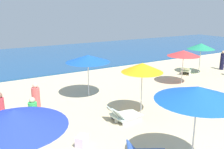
{
  "coord_description": "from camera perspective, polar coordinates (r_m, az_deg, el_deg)",
  "views": [
    {
      "loc": [
        -8.12,
        -2.02,
        4.8
      ],
      "look_at": [
        -1.03,
        9.95,
        1.11
      ],
      "focal_mm": 39.93,
      "sensor_mm": 36.0,
      "label": 1
    }
  ],
  "objects": [
    {
      "name": "beachgoer_2",
      "position": [
        10.41,
        -17.53,
        -9.14
      ],
      "size": [
        0.48,
        0.48,
        1.49
      ],
      "rotation": [
        0.0,
        0.0,
        3.76
      ],
      "color": "green",
      "rests_on": "ground_plane"
    },
    {
      "name": "beachgoer_7",
      "position": [
        11.24,
        -24.06,
        -7.7
      ],
      "size": [
        0.44,
        0.44,
        1.55
      ],
      "rotation": [
        0.0,
        0.0,
        2.38
      ],
      "color": "#D33C4B",
      "rests_on": "ground_plane"
    },
    {
      "name": "umbrella_5",
      "position": [
        19.87,
        19.72,
        6.11
      ],
      "size": [
        2.01,
        2.01,
        2.3
      ],
      "color": "silver",
      "rests_on": "ground_plane"
    },
    {
      "name": "lounge_chair_5_0",
      "position": [
        19.67,
        16.65,
        0.93
      ],
      "size": [
        1.5,
        1.3,
        0.67
      ],
      "rotation": [
        0.0,
        0.0,
        2.16
      ],
      "color": "silver",
      "rests_on": "ground_plane"
    },
    {
      "name": "umbrella_0",
      "position": [
        16.7,
        16.08,
        4.71
      ],
      "size": [
        2.09,
        2.09,
        2.21
      ],
      "color": "silver",
      "rests_on": "ground_plane"
    },
    {
      "name": "ocean",
      "position": [
        26.53,
        -12.34,
        4.22
      ],
      "size": [
        60.0,
        14.42,
        0.12
      ],
      "primitive_type": "cube",
      "color": "#1F4F85",
      "rests_on": "ground_plane"
    },
    {
      "name": "umbrella_7",
      "position": [
        11.26,
        6.94,
        1.59
      ],
      "size": [
        1.89,
        1.89,
        2.45
      ],
      "color": "silver",
      "rests_on": "ground_plane"
    },
    {
      "name": "beachgoer_4",
      "position": [
        12.01,
        -16.97,
        -5.7
      ],
      "size": [
        0.38,
        0.38,
        1.56
      ],
      "rotation": [
        0.0,
        0.0,
        6.27
      ],
      "color": "#F0605E",
      "rests_on": "ground_plane"
    },
    {
      "name": "umbrella_4",
      "position": [
        13.73,
        -5.55,
        3.66
      ],
      "size": [
        2.45,
        2.45,
        2.35
      ],
      "color": "silver",
      "rests_on": "ground_plane"
    },
    {
      "name": "cooler_box_0",
      "position": [
        9.34,
        -6.93,
        -14.83
      ],
      "size": [
        0.58,
        0.55,
        0.39
      ],
      "primitive_type": "cube",
      "rotation": [
        0.0,
        0.0,
        3.8
      ],
      "color": "white",
      "rests_on": "ground_plane"
    },
    {
      "name": "lounge_chair_7_1",
      "position": [
        11.24,
        2.22,
        -9.05
      ],
      "size": [
        1.4,
        0.69,
        0.68
      ],
      "rotation": [
        0.0,
        0.0,
        1.48
      ],
      "color": "silver",
      "rests_on": "ground_plane"
    },
    {
      "name": "lounge_chair_7_0",
      "position": [
        11.05,
        3.36,
        -9.57
      ],
      "size": [
        1.4,
        0.7,
        0.69
      ],
      "rotation": [
        0.0,
        0.0,
        1.66
      ],
      "color": "silver",
      "rests_on": "ground_plane"
    },
    {
      "name": "umbrella_3",
      "position": [
        6.03,
        -21.49,
        -9.38
      ],
      "size": [
        2.39,
        2.39,
        2.64
      ],
      "color": "silver",
      "rests_on": "ground_plane"
    },
    {
      "name": "umbrella_2",
      "position": [
        7.56,
        19.01,
        -4.12
      ],
      "size": [
        2.49,
        2.49,
        2.66
      ],
      "color": "silver",
      "rests_on": "ground_plane"
    },
    {
      "name": "beachgoer_3",
      "position": [
        22.0,
        23.93,
        2.89
      ],
      "size": [
        0.34,
        0.34,
        1.55
      ],
      "rotation": [
        0.0,
        0.0,
        1.55
      ],
      "color": "#151536",
      "rests_on": "ground_plane"
    }
  ]
}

